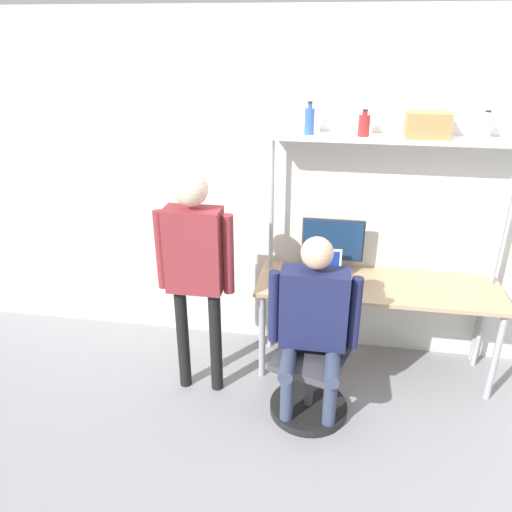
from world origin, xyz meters
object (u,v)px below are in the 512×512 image
office_chair (312,375)px  person_standing (195,258)px  monitor (333,243)px  cell_phone (352,285)px  person_seated (313,316)px  bottle_blue (309,121)px  bottle_red (364,125)px  bottle_clear (485,128)px  laptop (322,274)px  storage_box (428,125)px

office_chair → person_standing: (-0.85, 0.10, 0.81)m
monitor → cell_phone: bearing=-53.8°
person_seated → bottle_blue: bottle_blue is taller
office_chair → bottle_blue: (-0.14, 0.72, 1.66)m
bottle_blue → bottle_red: 0.38m
office_chair → bottle_red: (0.24, 0.72, 1.64)m
bottle_red → bottle_clear: (0.80, -0.00, 0.01)m
office_chair → bottle_blue: size_ratio=4.06×
person_seated → laptop: bearing=87.1°
monitor → storage_box: (0.59, 0.00, 0.92)m
person_standing → bottle_blue: (0.71, 0.62, 0.85)m
cell_phone → bottle_red: 1.17m
monitor → office_chair: monitor is taller
monitor → bottle_clear: bearing=0.2°
bottle_blue → bottle_red: (0.38, 0.00, -0.02)m
monitor → storage_box: bearing=0.3°
person_standing → bottle_clear: bearing=18.0°
monitor → person_standing: person_standing is taller
bottle_clear → storage_box: 0.38m
bottle_red → bottle_clear: bottle_clear is taller
monitor → storage_box: storage_box is taller
person_seated → storage_box: 1.53m
office_chair → bottle_clear: size_ratio=4.75×
office_chair → storage_box: (0.67, 0.72, 1.65)m
person_seated → bottle_clear: bottle_clear is taller
laptop → office_chair: 0.76m
monitor → laptop: (-0.07, -0.19, -0.18)m
cell_phone → person_standing: size_ratio=0.09×
laptop → cell_phone: laptop is taller
laptop → cell_phone: bearing=-7.3°
bottle_blue → storage_box: bearing=0.0°
person_seated → bottle_clear: size_ratio=6.91×
storage_box → bottle_clear: bearing=-0.0°
person_seated → person_standing: person_standing is taller
cell_phone → bottle_red: size_ratio=0.82×
bottle_red → bottle_clear: size_ratio=0.94×
bottle_red → storage_box: size_ratio=0.63×
person_standing → person_seated: bearing=-9.9°
cell_phone → laptop: bearing=172.7°
cell_phone → bottle_blue: (-0.38, 0.22, 1.17)m
bottle_blue → office_chair: bearing=-78.9°
person_seated → person_standing: bearing=170.1°
laptop → monitor: bearing=71.3°
person_seated → bottle_blue: 1.38m
cell_phone → person_seated: (-0.26, -0.54, 0.03)m
office_chair → person_seated: (-0.01, -0.04, 0.52)m
storage_box → cell_phone: bearing=-152.2°
monitor → bottle_red: bottle_red is taller
laptop → person_seated: size_ratio=0.21×
monitor → laptop: size_ratio=1.70×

